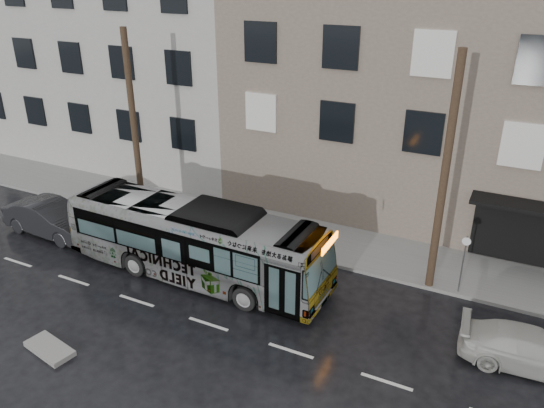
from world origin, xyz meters
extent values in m
plane|color=black|center=(0.00, 0.00, 0.00)|extent=(120.00, 120.00, 0.00)
cube|color=gray|center=(0.00, 4.90, 0.07)|extent=(90.00, 3.60, 0.15)
cube|color=gray|center=(5.00, 12.70, 5.50)|extent=(20.00, 12.00, 11.00)
cube|color=#AEADA4|center=(-18.00, 14.20, 8.00)|extent=(26.00, 15.00, 16.00)
cylinder|color=#433321|center=(6.50, 3.30, 4.65)|extent=(0.30, 0.30, 9.00)
cylinder|color=#433321|center=(-7.50, 3.30, 4.65)|extent=(0.30, 0.30, 9.00)
cylinder|color=slate|center=(7.60, 3.30, 1.35)|extent=(0.06, 0.06, 2.40)
imported|color=#B2B2B2|center=(-2.19, 0.06, 1.56)|extent=(11.26, 2.85, 3.12)
imported|color=#B3B1AA|center=(10.22, 0.19, 0.63)|extent=(4.48, 2.15, 1.26)
imported|color=black|center=(-10.27, 0.12, 0.80)|extent=(4.95, 1.91, 1.61)
cube|color=gray|center=(-3.90, -6.01, 0.09)|extent=(1.92, 1.12, 0.18)
camera|label=1|loc=(8.79, -15.19, 11.59)|focal=35.00mm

